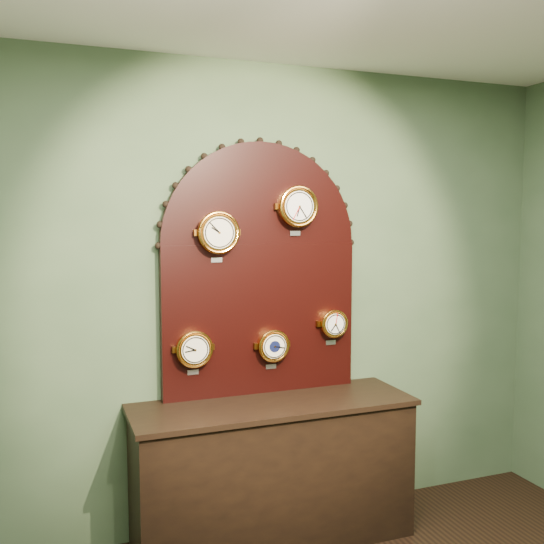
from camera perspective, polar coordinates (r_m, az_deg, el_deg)
name	(u,v)px	position (r m, az deg, el deg)	size (l,w,h in m)	color
wall_back	(258,298)	(3.70, -1.36, -2.44)	(4.00, 4.00, 0.00)	#475F41
shop_counter	(273,474)	(3.73, 0.11, -18.41)	(1.60, 0.50, 0.80)	black
display_board	(260,261)	(3.63, -1.11, 1.00)	(1.26, 0.06, 1.53)	black
roman_clock	(218,233)	(3.47, -5.09, 3.70)	(0.24, 0.08, 0.29)	orange
arabic_clock	(297,207)	(3.63, 2.40, 6.14)	(0.25, 0.08, 0.30)	orange
hygrometer	(194,349)	(3.52, -7.32, -7.15)	(0.21, 0.08, 0.27)	orange
barometer	(273,345)	(3.66, 0.08, -6.90)	(0.20, 0.08, 0.25)	orange
tide_clock	(333,323)	(3.79, 5.75, -4.82)	(0.18, 0.08, 0.23)	orange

